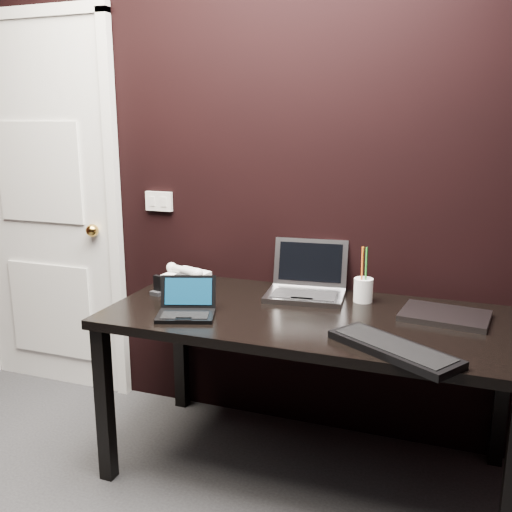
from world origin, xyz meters
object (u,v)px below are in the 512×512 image
(door, at_px, (45,209))
(ext_keyboard, at_px, (394,349))
(netbook, at_px, (186,308))
(desk, at_px, (309,331))
(desk_phone, at_px, (186,278))
(pen_cup, at_px, (363,289))
(silver_laptop, at_px, (306,286))
(closed_laptop, at_px, (445,316))
(mobile_phone, at_px, (158,288))

(door, height_order, ext_keyboard, door)
(netbook, bearing_deg, door, 153.97)
(desk, relative_size, desk_phone, 7.04)
(door, height_order, netbook, door)
(desk, bearing_deg, pen_cup, 53.01)
(ext_keyboard, height_order, desk_phone, desk_phone)
(door, distance_m, netbook, 1.34)
(door, bearing_deg, silver_laptop, -4.89)
(desk, xyz_separation_m, closed_laptop, (0.54, 0.13, 0.09))
(silver_laptop, bearing_deg, desk, -71.78)
(door, relative_size, desk_phone, 8.86)
(door, xyz_separation_m, pen_cup, (1.83, -0.13, -0.25))
(netbook, height_order, ext_keyboard, netbook)
(ext_keyboard, bearing_deg, desk, 141.89)
(door, distance_m, desk_phone, 1.03)
(pen_cup, bearing_deg, silver_laptop, -179.81)
(silver_laptop, height_order, mobile_phone, silver_laptop)
(closed_laptop, relative_size, mobile_phone, 4.05)
(desk_phone, height_order, pen_cup, pen_cup)
(door, distance_m, desk, 1.73)
(door, relative_size, ext_keyboard, 4.32)
(desk, distance_m, desk_phone, 0.71)
(silver_laptop, distance_m, desk_phone, 0.60)
(desk, bearing_deg, desk_phone, 164.25)
(door, height_order, mobile_phone, door)
(silver_laptop, distance_m, mobile_phone, 0.69)
(ext_keyboard, relative_size, closed_laptop, 1.34)
(mobile_phone, bearing_deg, desk_phone, 72.12)
(netbook, height_order, mobile_phone, netbook)
(door, distance_m, closed_laptop, 2.22)
(netbook, relative_size, closed_laptop, 0.77)
(closed_laptop, distance_m, pen_cup, 0.37)
(desk_phone, relative_size, pen_cup, 0.96)
(silver_laptop, bearing_deg, door, 175.11)
(door, distance_m, silver_laptop, 1.60)
(ext_keyboard, height_order, pen_cup, pen_cup)
(door, distance_m, mobile_phone, 1.02)
(door, xyz_separation_m, desk_phone, (0.97, -0.18, -0.26))
(door, bearing_deg, pen_cup, -4.16)
(ext_keyboard, distance_m, pen_cup, 0.58)
(desk, relative_size, pen_cup, 6.78)
(netbook, bearing_deg, pen_cup, 33.84)
(pen_cup, bearing_deg, mobile_phone, -166.12)
(ext_keyboard, xyz_separation_m, mobile_phone, (-1.11, 0.32, 0.02))
(door, height_order, pen_cup, door)
(door, xyz_separation_m, closed_laptop, (2.19, -0.24, -0.29))
(door, relative_size, closed_laptop, 5.78)
(door, bearing_deg, mobile_phone, -21.36)
(door, relative_size, pen_cup, 8.54)
(desk, relative_size, closed_laptop, 4.59)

